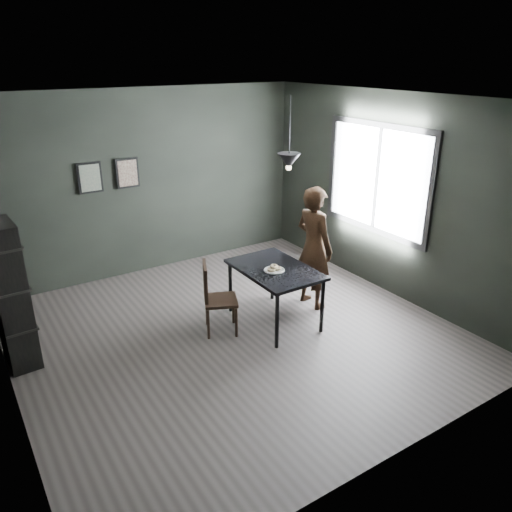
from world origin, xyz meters
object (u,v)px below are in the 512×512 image
white_plate (274,271)px  pendant_lamp (289,161)px  shelf_unit (10,296)px  woman (314,247)px  wood_chair (214,294)px  cafe_table (275,274)px

white_plate → pendant_lamp: (0.31, 0.18, 1.29)m
white_plate → shelf_unit: shelf_unit is taller
woman → shelf_unit: (-3.63, 0.66, -0.01)m
white_plate → woman: woman is taller
woman → wood_chair: 1.52m
cafe_table → white_plate: bearing=-129.8°
white_plate → pendant_lamp: bearing=29.5°
cafe_table → wood_chair: wood_chair is taller
pendant_lamp → woman: bearing=2.1°
cafe_table → wood_chair: size_ratio=1.31×
cafe_table → woman: (0.71, 0.12, 0.17)m
white_plate → wood_chair: 0.79m
wood_chair → shelf_unit: bearing=-171.0°
white_plate → wood_chair: wood_chair is taller
woman → pendant_lamp: 1.30m
wood_chair → pendant_lamp: pendant_lamp is taller
cafe_table → wood_chair: bearing=166.5°
cafe_table → woman: size_ratio=0.72×
woman → shelf_unit: size_ratio=1.02×
wood_chair → pendant_lamp: bearing=19.6°
woman → pendant_lamp: size_ratio=1.94×
pendant_lamp → white_plate: bearing=-150.5°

